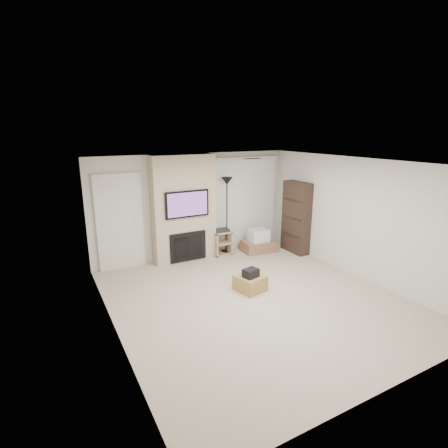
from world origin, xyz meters
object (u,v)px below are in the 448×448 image
av_stand (221,241)px  box_stack (258,242)px  floor_lamp (227,194)px  ottoman (250,283)px  bookshelf (296,217)px

av_stand → box_stack: size_ratio=0.72×
floor_lamp → box_stack: size_ratio=2.10×
av_stand → box_stack: bearing=-12.4°
ottoman → av_stand: bearing=77.3°
floor_lamp → box_stack: bearing=-19.6°
av_stand → box_stack: (0.96, -0.21, -0.13)m
floor_lamp → av_stand: floor_lamp is taller
ottoman → box_stack: box_stack is taller
ottoman → bookshelf: bearing=31.6°
ottoman → box_stack: (1.43, 1.86, 0.07)m
box_stack → bookshelf: bookshelf is taller
ottoman → bookshelf: 2.72m
av_stand → ottoman: bearing=-102.7°
ottoman → bookshelf: size_ratio=0.28×
ottoman → floor_lamp: bearing=73.0°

